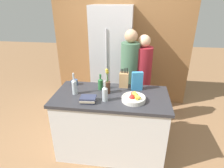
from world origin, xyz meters
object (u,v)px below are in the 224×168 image
refrigerator (112,61)px  bottle_wine (101,83)px  cereal_box (137,81)px  person_in_blue (142,78)px  bottle_oil (105,93)px  book_stack (88,99)px  flower_vase (107,85)px  coffee_mug (75,82)px  knife_block (124,80)px  fruit_bowl (134,98)px  bottle_vinegar (74,86)px  person_at_sink (129,75)px

refrigerator → bottle_wine: refrigerator is taller
cereal_box → person_in_blue: bearing=80.7°
person_in_blue → cereal_box: bearing=-103.9°
bottle_oil → book_stack: bearing=-165.5°
flower_vase → book_stack: bearing=-126.3°
refrigerator → book_stack: refrigerator is taller
bottle_oil → person_in_blue: bearing=61.0°
coffee_mug → bottle_oil: 0.67m
refrigerator → coffee_mug: bearing=-113.6°
bottle_wine → flower_vase: bearing=-42.0°
knife_block → person_in_blue: person_in_blue is taller
fruit_bowl → coffee_mug: 0.95m
flower_vase → cereal_box: bearing=21.1°
book_stack → coffee_mug: bearing=124.7°
bottle_oil → bottle_vinegar: bottle_vinegar is taller
refrigerator → person_in_blue: size_ratio=1.24×
fruit_bowl → bottle_wine: (-0.47, 0.27, 0.05)m
knife_block → coffee_mug: knife_block is taller
book_stack → knife_block: bearing=50.7°
book_stack → bottle_oil: (0.20, 0.05, 0.07)m
refrigerator → person_at_sink: (0.36, -0.59, -0.04)m
person_in_blue → bottle_vinegar: bearing=-146.1°
flower_vase → bottle_oil: (0.01, -0.22, -0.01)m
cereal_box → bottle_wine: size_ratio=1.16×
cereal_box → flower_vase: bearing=-158.9°
knife_block → cereal_box: bearing=-21.8°
cereal_box → knife_block: bearing=158.2°
fruit_bowl → cereal_box: 0.34m
bottle_vinegar → bottle_wine: 0.37m
flower_vase → bottle_vinegar: flower_vase is taller
cereal_box → coffee_mug: 0.92m
cereal_box → bottle_oil: bearing=-136.6°
fruit_bowl → flower_vase: 0.41m
coffee_mug → bottle_vinegar: (0.09, -0.28, 0.08)m
book_stack → bottle_wine: bottle_wine is taller
refrigerator → flower_vase: size_ratio=5.63×
refrigerator → knife_block: 0.99m
refrigerator → coffee_mug: size_ratio=17.57×
flower_vase → cereal_box: flower_vase is taller
bottle_oil → bottle_wine: (-0.12, 0.31, -0.02)m
coffee_mug → bottle_oil: bearing=-38.1°
knife_block → bottle_vinegar: size_ratio=0.98×
knife_block → person_at_sink: person_at_sink is taller
flower_vase → cereal_box: 0.42m
refrigerator → bottle_oil: refrigerator is taller
flower_vase → knife_block: bearing=47.5°
coffee_mug → bottle_oil: size_ratio=0.42×
coffee_mug → bottle_wine: size_ratio=0.50×
book_stack → bottle_vinegar: bearing=141.7°
bottle_oil → bottle_vinegar: size_ratio=0.90×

